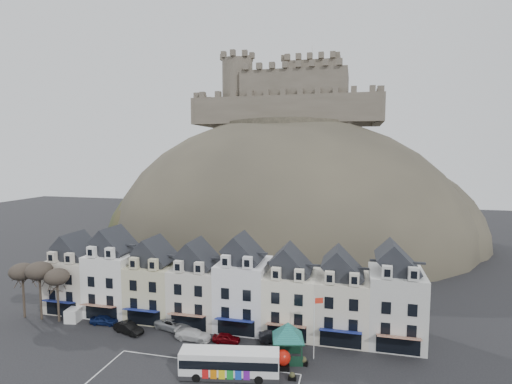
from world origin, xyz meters
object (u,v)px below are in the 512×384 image
(car_white, at_px, (193,335))
(car_charcoal, at_px, (277,336))
(white_van, at_px, (77,312))
(car_navy, at_px, (104,320))
(flagpole, at_px, (315,323))
(car_maroon, at_px, (226,338))
(bus_shelter, at_px, (288,331))
(car_black, at_px, (129,328))
(bus, at_px, (230,362))
(car_silver, at_px, (174,324))
(red_buoy, at_px, (283,359))

(car_white, height_order, car_charcoal, car_charcoal)
(white_van, relative_size, car_navy, 1.13)
(flagpole, bearing_deg, car_charcoal, 147.98)
(car_maroon, bearing_deg, bus_shelter, -110.01)
(car_maroon, height_order, car_charcoal, car_charcoal)
(flagpole, height_order, car_navy, flagpole)
(car_black, bearing_deg, car_white, -70.74)
(bus, xyz_separation_m, car_maroon, (-2.80, 7.45, -1.07))
(flagpole, relative_size, car_silver, 1.42)
(bus, bearing_deg, car_black, 147.13)
(bus, relative_size, car_white, 2.29)
(bus, distance_m, car_white, 10.22)
(white_van, distance_m, car_white, 19.41)
(bus_shelter, distance_m, car_navy, 27.41)
(red_buoy, distance_m, car_silver, 17.56)
(red_buoy, xyz_separation_m, white_van, (-31.89, 6.25, -0.18))
(car_silver, height_order, car_maroon, car_silver)
(car_silver, bearing_deg, bus_shelter, -89.40)
(bus, height_order, car_white, bus)
(bus, xyz_separation_m, white_van, (-26.54, 9.31, -0.74))
(car_white, bearing_deg, bus, -133.61)
(bus_shelter, bearing_deg, flagpole, 5.15)
(car_black, bearing_deg, red_buoy, -82.52)
(flagpole, height_order, car_charcoal, flagpole)
(bus, distance_m, car_maroon, 8.03)
(car_navy, distance_m, car_maroon, 18.68)
(red_buoy, relative_size, car_silver, 0.40)
(bus, bearing_deg, white_van, 150.18)
(red_buoy, xyz_separation_m, flagpole, (3.27, 3.05, 3.27))
(flagpole, height_order, car_silver, flagpole)
(bus_shelter, bearing_deg, white_van, 159.37)
(car_maroon, bearing_deg, car_silver, 72.94)
(car_navy, relative_size, car_maroon, 1.08)
(red_buoy, height_order, car_white, red_buoy)
(car_black, xyz_separation_m, car_charcoal, (20.04, 2.50, 0.04))
(white_van, height_order, car_white, white_van)
(flagpole, xyz_separation_m, white_van, (-35.17, 3.20, -3.45))
(flagpole, bearing_deg, car_silver, 170.76)
(white_van, distance_m, car_navy, 5.16)
(bus_shelter, height_order, car_white, bus_shelter)
(car_black, height_order, car_white, car_black)
(bus, relative_size, car_charcoal, 2.36)
(car_navy, bearing_deg, car_maroon, -98.46)
(flagpole, height_order, car_black, flagpole)
(red_buoy, relative_size, car_white, 0.45)
(car_white, relative_size, car_charcoal, 1.03)
(car_black, bearing_deg, car_silver, -48.27)
(white_van, relative_size, car_charcoal, 0.93)
(car_silver, bearing_deg, car_maroon, -87.90)
(bus_shelter, distance_m, car_black, 22.38)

